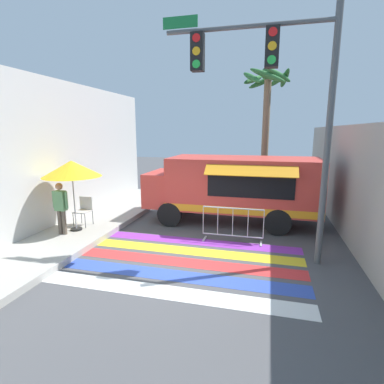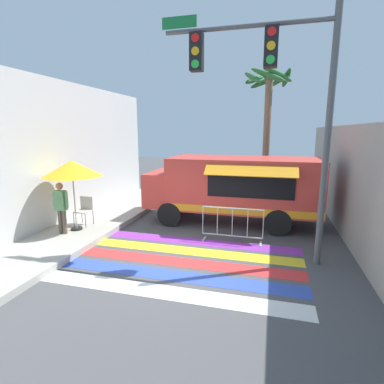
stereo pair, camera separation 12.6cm
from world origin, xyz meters
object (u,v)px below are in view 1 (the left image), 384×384
(food_truck, at_px, (230,185))
(palm_tree, at_px, (267,104))
(traffic_signal_pole, at_px, (274,84))
(vendor_person, at_px, (61,205))
(patio_umbrella, at_px, (72,169))
(folding_chair, at_px, (84,208))
(barricade_front, at_px, (233,225))

(food_truck, relative_size, palm_tree, 1.02)
(traffic_signal_pole, distance_m, vendor_person, 7.05)
(traffic_signal_pole, bearing_deg, vendor_person, -178.76)
(patio_umbrella, xyz_separation_m, palm_tree, (5.78, 5.99, 2.33))
(food_truck, xyz_separation_m, folding_chair, (-4.71, -2.15, -0.66))
(traffic_signal_pole, xyz_separation_m, vendor_person, (-6.20, -0.13, -3.36))
(traffic_signal_pole, distance_m, folding_chair, 7.17)
(food_truck, bearing_deg, patio_umbrella, -149.64)
(patio_umbrella, bearing_deg, food_truck, 30.36)
(folding_chair, bearing_deg, barricade_front, 15.31)
(patio_umbrella, height_order, barricade_front, patio_umbrella)
(patio_umbrella, xyz_separation_m, barricade_front, (5.02, 0.68, -1.66))
(traffic_signal_pole, distance_m, palm_tree, 6.30)
(traffic_signal_pole, height_order, vendor_person, traffic_signal_pole)
(vendor_person, bearing_deg, palm_tree, 37.33)
(patio_umbrella, distance_m, barricade_front, 5.33)
(vendor_person, bearing_deg, barricade_front, 2.36)
(food_truck, xyz_separation_m, barricade_front, (0.36, -2.05, -0.89))
(patio_umbrella, distance_m, vendor_person, 1.19)
(food_truck, height_order, barricade_front, food_truck)
(patio_umbrella, bearing_deg, palm_tree, 45.99)
(vendor_person, relative_size, barricade_front, 0.87)
(barricade_front, bearing_deg, traffic_signal_pole, -44.48)
(food_truck, distance_m, vendor_person, 5.79)
(food_truck, distance_m, palm_tree, 4.63)
(patio_umbrella, height_order, palm_tree, palm_tree)
(traffic_signal_pole, height_order, palm_tree, traffic_signal_pole)
(traffic_signal_pole, height_order, folding_chair, traffic_signal_pole)
(patio_umbrella, relative_size, palm_tree, 0.37)
(traffic_signal_pole, relative_size, patio_umbrella, 2.76)
(barricade_front, height_order, palm_tree, palm_tree)
(palm_tree, bearing_deg, food_truck, -109.05)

